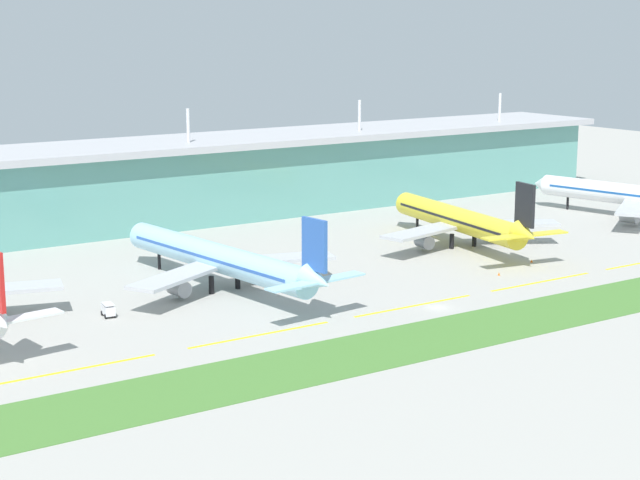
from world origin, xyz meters
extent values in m
plane|color=#A8A59E|center=(0.00, 0.00, 0.00)|extent=(600.00, 600.00, 0.00)
cube|color=#5B9E93|center=(0.00, 108.27, 10.07)|extent=(280.00, 28.00, 20.13)
cube|color=#B2B2B7|center=(0.00, 108.27, 21.03)|extent=(288.00, 34.00, 1.80)
cylinder|color=silver|center=(0.00, 102.67, 26.43)|extent=(0.90, 0.90, 9.00)
cylinder|color=silver|center=(56.00, 102.67, 26.43)|extent=(0.90, 0.90, 9.00)
cylinder|color=silver|center=(112.00, 102.67, 26.43)|extent=(0.90, 0.90, 9.00)
cube|color=white|center=(-74.48, 11.30, 7.50)|extent=(10.31, 4.37, 0.36)
cylinder|color=#9ED1EA|center=(-27.84, 36.50, 6.50)|extent=(11.96, 58.94, 5.80)
cone|color=#9ED1EA|center=(-31.15, 67.66, 6.50)|extent=(5.90, 4.56, 5.51)
cone|color=#9ED1EA|center=(-24.43, 4.36, 7.70)|extent=(5.60, 7.11, 5.72)
cube|color=#2D5BB7|center=(-24.53, 5.35, 14.15)|extent=(1.37, 6.44, 9.50)
cube|color=#9ED1EA|center=(-29.95, 4.28, 7.50)|extent=(10.28, 4.24, 0.36)
cube|color=#9ED1EA|center=(-19.01, 5.44, 7.50)|extent=(10.28, 4.24, 0.36)
cube|color=#B7BABF|center=(-39.31, 30.84, 5.20)|extent=(24.38, 17.29, 0.70)
cylinder|color=gray|center=(-38.27, 32.40, 2.40)|extent=(3.66, 4.81, 3.20)
cube|color=#B7BABF|center=(-15.44, 33.37, 5.20)|extent=(24.94, 13.13, 0.70)
cylinder|color=gray|center=(-16.79, 34.68, 2.40)|extent=(3.66, 4.81, 3.20)
cylinder|color=black|center=(-30.17, 58.38, 1.80)|extent=(0.70, 0.70, 3.60)
cylinder|color=black|center=(-30.71, 33.18, 1.80)|extent=(1.10, 1.10, 3.60)
cylinder|color=black|center=(-24.34, 33.86, 1.80)|extent=(1.10, 1.10, 3.60)
cube|color=#2D5BB7|center=(-27.84, 36.50, 6.90)|extent=(11.38, 53.11, 0.60)
cylinder|color=yellow|center=(40.87, 41.49, 6.50)|extent=(13.33, 50.32, 5.80)
cone|color=yellow|center=(44.98, 68.19, 6.50)|extent=(6.05, 4.79, 5.51)
cone|color=yellow|center=(36.62, 13.81, 7.70)|extent=(5.88, 7.30, 5.72)
cube|color=black|center=(36.77, 14.80, 14.15)|extent=(1.66, 6.43, 9.50)
cube|color=yellow|center=(31.25, 15.14, 7.50)|extent=(10.37, 4.68, 0.36)
cube|color=yellow|center=(42.13, 13.47, 7.50)|extent=(10.37, 4.68, 0.36)
cube|color=#B7BABF|center=(28.34, 38.94, 5.20)|extent=(24.92, 12.12, 0.70)
cylinder|color=gray|center=(29.74, 40.18, 2.40)|extent=(3.85, 4.93, 3.20)
cube|color=#B7BABF|center=(52.06, 35.29, 5.20)|extent=(24.10, 18.11, 0.70)
cylinder|color=gray|center=(51.09, 36.90, 2.40)|extent=(3.85, 4.93, 3.20)
cylinder|color=black|center=(43.72, 60.03, 1.80)|extent=(0.70, 0.70, 3.60)
cylinder|color=black|center=(37.25, 39.01, 1.80)|extent=(1.10, 1.10, 3.60)
cylinder|color=black|center=(43.58, 38.04, 1.80)|extent=(1.10, 1.10, 3.60)
cube|color=black|center=(40.87, 41.49, 6.90)|extent=(12.61, 45.38, 0.60)
cylinder|color=white|center=(105.52, 39.70, 6.50)|extent=(17.97, 59.41, 5.80)
cone|color=white|center=(98.96, 70.76, 6.50)|extent=(6.22, 5.05, 5.51)
cube|color=#B7BABF|center=(94.69, 32.89, 5.20)|extent=(23.71, 19.04, 0.70)
cylinder|color=gray|center=(95.57, 34.55, 2.40)|extent=(4.06, 5.06, 3.20)
cylinder|color=black|center=(100.91, 61.52, 1.80)|extent=(0.70, 0.70, 3.60)
cube|color=#19519E|center=(105.52, 39.70, 6.90)|extent=(16.78, 53.59, 0.60)
cube|color=yellow|center=(-71.00, 3.50, 0.02)|extent=(28.00, 0.70, 0.04)
cube|color=yellow|center=(-37.00, 3.50, 0.02)|extent=(28.00, 0.70, 0.04)
cube|color=yellow|center=(-3.00, 3.50, 0.02)|extent=(28.00, 0.70, 0.04)
cube|color=yellow|center=(31.00, 3.50, 0.02)|extent=(28.00, 0.70, 0.04)
cube|color=#477A33|center=(0.00, -14.58, 0.05)|extent=(300.00, 18.00, 0.10)
cube|color=silver|center=(-54.34, 29.03, 1.25)|extent=(2.28, 3.81, 1.60)
cube|color=silver|center=(-54.34, 29.03, 2.40)|extent=(2.23, 3.46, 0.16)
cylinder|color=black|center=(-54.97, 30.39, 0.45)|extent=(0.47, 0.94, 0.90)
cylinder|color=black|center=(-53.36, 30.17, 0.45)|extent=(0.47, 0.94, 0.90)
cylinder|color=black|center=(-55.31, 27.89, 0.45)|extent=(0.47, 0.94, 0.90)
cylinder|color=black|center=(-53.71, 27.67, 0.45)|extent=(0.47, 0.94, 0.90)
cone|color=orange|center=(27.73, 12.65, 0.35)|extent=(0.56, 0.56, 0.70)
cone|color=orange|center=(42.55, 17.73, 0.35)|extent=(0.56, 0.56, 0.70)
camera|label=1|loc=(-125.52, -146.76, 52.75)|focal=58.82mm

